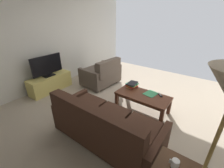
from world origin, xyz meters
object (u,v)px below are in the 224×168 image
at_px(coffee_mug, 175,164).
at_px(book_stack, 132,85).
at_px(sofa_main, 104,125).
at_px(coffee_table, 143,97).
at_px(loose_magazine, 151,94).
at_px(tv_remote, 160,95).
at_px(loveseat_near, 102,74).
at_px(tv_stand, 51,83).
at_px(flat_tv, 47,66).

bearing_deg(coffee_mug, book_stack, -48.75).
distance_m(sofa_main, coffee_table, 1.27).
relative_size(coffee_mug, loose_magazine, 0.34).
bearing_deg(loose_magazine, coffee_mug, -49.11).
bearing_deg(tv_remote, loveseat_near, -9.62).
relative_size(loveseat_near, tv_stand, 0.95).
height_order(loveseat_near, loose_magazine, loveseat_near).
bearing_deg(coffee_mug, sofa_main, -10.86).
height_order(tv_remote, loose_magazine, tv_remote).
xyz_separation_m(sofa_main, coffee_table, (-0.09, -1.27, -0.01)).
xyz_separation_m(flat_tv, book_stack, (-2.21, -0.89, -0.29)).
distance_m(loveseat_near, loose_magazine, 1.83).
bearing_deg(coffee_mug, loose_magazine, -59.58).
relative_size(flat_tv, book_stack, 2.90).
xyz_separation_m(loveseat_near, coffee_mug, (-2.75, 2.02, 0.25)).
relative_size(loveseat_near, coffee_mug, 11.48).
bearing_deg(loveseat_near, coffee_table, 162.29).
distance_m(loveseat_near, book_stack, 1.32).
bearing_deg(tv_stand, loose_magazine, -162.95).
xyz_separation_m(loveseat_near, loose_magazine, (-1.79, 0.39, 0.05)).
relative_size(coffee_table, coffee_mug, 11.61).
bearing_deg(book_stack, coffee_table, 154.19).
xyz_separation_m(coffee_table, coffee_mug, (-1.08, 1.49, 0.27)).
bearing_deg(sofa_main, tv_remote, -105.78).
bearing_deg(coffee_table, tv_remote, -148.72).
distance_m(coffee_table, tv_stand, 2.70).
relative_size(tv_stand, loose_magazine, 4.05).
height_order(book_stack, tv_remote, book_stack).
distance_m(loveseat_near, flat_tv, 1.60).
bearing_deg(sofa_main, loveseat_near, -48.84).
distance_m(sofa_main, tv_stand, 2.58).
xyz_separation_m(loveseat_near, flat_tv, (0.94, 1.23, 0.41)).
relative_size(loveseat_near, tv_remote, 8.07).
bearing_deg(tv_stand, tv_remote, -163.05).
bearing_deg(book_stack, loose_magazine, 174.40).
bearing_deg(coffee_table, sofa_main, 85.84).
height_order(sofa_main, tv_remote, sofa_main).
height_order(coffee_table, loose_magazine, loose_magazine).
height_order(coffee_mug, tv_remote, coffee_mug).
relative_size(book_stack, loose_magazine, 1.02).
relative_size(loveseat_near, book_stack, 3.77).
relative_size(sofa_main, loose_magazine, 6.32).
xyz_separation_m(flat_tv, coffee_mug, (-3.68, 0.79, -0.15)).
relative_size(flat_tv, coffee_mug, 8.85).
height_order(flat_tv, coffee_mug, flat_tv).
distance_m(tv_stand, flat_tv, 0.54).
distance_m(sofa_main, book_stack, 1.49).
bearing_deg(sofa_main, coffee_mug, 169.14).
relative_size(coffee_table, flat_tv, 1.31).
bearing_deg(book_stack, tv_stand, 21.87).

